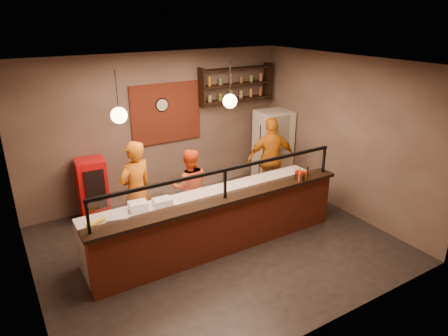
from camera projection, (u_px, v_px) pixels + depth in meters
floor at (216, 244)px, 7.28m from camera, size 6.00×6.00×0.00m
ceiling at (215, 64)px, 6.11m from camera, size 6.00×6.00×0.00m
wall_back at (158, 128)px, 8.68m from camera, size 6.00×0.00×6.00m
wall_left at (19, 204)px, 5.24m from camera, size 0.00×5.00×5.00m
wall_right at (343, 135)px, 8.14m from camera, size 0.00×5.00×5.00m
wall_front at (322, 225)px, 4.70m from camera, size 6.00×0.00×6.00m
brick_patch at (166, 113)px, 8.64m from camera, size 1.60×0.04×1.30m
service_counter at (225, 227)px, 6.86m from camera, size 4.60×0.25×1.00m
counter_ledge at (225, 199)px, 6.66m from camera, size 4.70×0.37×0.06m
worktop_cabinet at (211, 219)px, 7.28m from camera, size 4.60×0.75×0.85m
worktop at (210, 197)px, 7.12m from camera, size 4.60×0.75×0.05m
sneeze_guard at (225, 181)px, 6.54m from camera, size 4.50×0.05×0.52m
wall_shelving at (236, 84)px, 9.17m from camera, size 1.84×0.28×0.85m
wall_clock at (162, 105)px, 8.52m from camera, size 0.30×0.04×0.30m
pendant_left at (119, 115)px, 5.78m from camera, size 0.24×0.24×0.77m
pendant_right at (230, 101)px, 6.70m from camera, size 0.24×0.24×0.77m
cook_left at (136, 191)px, 7.20m from camera, size 0.79×0.64×1.87m
cook_mid at (190, 187)px, 7.76m from camera, size 0.91×0.82×1.54m
cook_right at (271, 159)px, 8.80m from camera, size 1.17×0.79×1.85m
fridge at (273, 148)px, 9.60m from camera, size 0.80×0.75×1.80m
red_cooler at (93, 189)px, 7.98m from camera, size 0.58×0.54×1.27m
pizza_dough at (261, 182)px, 7.66m from camera, size 0.59×0.59×0.01m
prep_tub_a at (138, 206)px, 6.54m from camera, size 0.32×0.26×0.15m
prep_tub_b at (163, 203)px, 6.66m from camera, size 0.30×0.25×0.15m
prep_tub_c at (117, 220)px, 6.08m from camera, size 0.38×0.33×0.16m
rolling_pin at (98, 221)px, 6.15m from camera, size 0.39×0.19×0.07m
condiment_caddy at (301, 176)px, 7.37m from camera, size 0.25×0.23×0.11m
pepper_mill at (307, 171)px, 7.52m from camera, size 0.04×0.04×0.18m
small_plate at (300, 176)px, 7.50m from camera, size 0.21×0.21×0.01m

